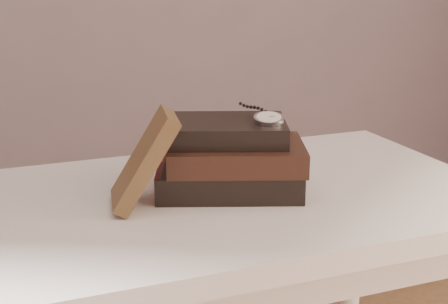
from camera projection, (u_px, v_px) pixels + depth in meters
name	position (u px, v px, depth m)	size (l,w,h in m)	color
table	(228.00, 237.00, 1.21)	(1.00, 0.60, 0.75)	silver
book_stack	(230.00, 158.00, 1.18)	(0.31, 0.27, 0.13)	black
journal	(144.00, 160.00, 1.09)	(0.03, 0.11, 0.18)	#412C19
pocket_watch	(268.00, 118.00, 1.15)	(0.07, 0.16, 0.02)	silver
eyeglasses	(181.00, 139.00, 1.26)	(0.15, 0.16, 0.05)	silver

